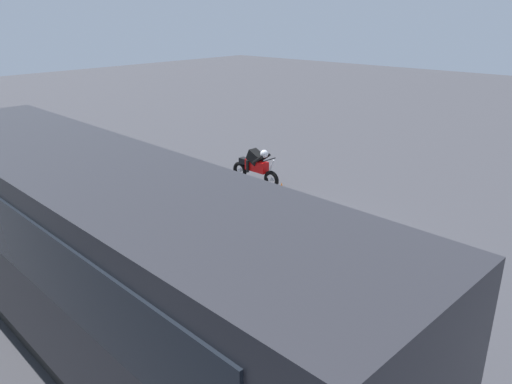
% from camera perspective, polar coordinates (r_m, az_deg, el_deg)
% --- Properties ---
extents(ground_plane, '(80.00, 80.00, 0.00)m').
position_cam_1_polar(ground_plane, '(12.40, 4.38, -5.70)').
color(ground_plane, '#38383D').
extents(tour_bus, '(11.36, 3.15, 3.25)m').
position_cam_1_polar(tour_bus, '(8.49, -17.46, -7.02)').
color(tour_bus, '#26262B').
rests_on(tour_bus, ground_plane).
extents(spectator_far_left, '(0.57, 0.38, 1.66)m').
position_cam_1_polar(spectator_far_left, '(9.08, 7.09, -9.12)').
color(spectator_far_left, black).
rests_on(spectator_far_left, ground_plane).
extents(spectator_left, '(0.58, 0.37, 1.68)m').
position_cam_1_polar(spectator_left, '(9.78, 0.92, -6.58)').
color(spectator_left, black).
rests_on(spectator_left, ground_plane).
extents(spectator_centre, '(0.58, 0.34, 1.78)m').
position_cam_1_polar(spectator_centre, '(10.49, -5.98, -4.34)').
color(spectator_centre, black).
rests_on(spectator_centre, ground_plane).
extents(spectator_right, '(0.58, 0.34, 1.68)m').
position_cam_1_polar(spectator_right, '(11.27, -10.04, -3.14)').
color(spectator_right, black).
rests_on(spectator_right, ground_plane).
extents(spectator_far_right, '(0.58, 0.35, 1.66)m').
position_cam_1_polar(spectator_far_right, '(12.31, -13.43, -1.41)').
color(spectator_far_right, '#473823').
rests_on(spectator_far_right, ground_plane).
extents(parked_motorcycle_silver, '(2.05, 0.58, 0.99)m').
position_cam_1_polar(parked_motorcycle_silver, '(9.54, -0.75, -10.82)').
color(parked_motorcycle_silver, black).
rests_on(parked_motorcycle_silver, ground_plane).
extents(parked_motorcycle_dark, '(2.05, 0.58, 0.99)m').
position_cam_1_polar(parked_motorcycle_dark, '(12.75, -16.91, -3.43)').
color(parked_motorcycle_dark, black).
rests_on(parked_motorcycle_dark, ground_plane).
extents(stunt_motorcycle, '(2.05, 0.58, 1.23)m').
position_cam_1_polar(stunt_motorcycle, '(16.26, -0.05, 3.03)').
color(stunt_motorcycle, black).
rests_on(stunt_motorcycle, ground_plane).
extents(traffic_cone, '(0.34, 0.34, 0.63)m').
position_cam_1_polar(traffic_cone, '(14.76, 2.96, -0.06)').
color(traffic_cone, orange).
rests_on(traffic_cone, ground_plane).
extents(bay_line_b, '(0.13, 3.53, 0.01)m').
position_cam_1_polar(bay_line_b, '(11.39, 18.70, -9.26)').
color(bay_line_b, white).
rests_on(bay_line_b, ground_plane).
extents(bay_line_c, '(0.14, 4.04, 0.01)m').
position_cam_1_polar(bay_line_c, '(12.65, 6.34, -5.22)').
color(bay_line_c, white).
rests_on(bay_line_c, ground_plane).
extents(bay_line_d, '(0.14, 4.62, 0.01)m').
position_cam_1_polar(bay_line_d, '(14.42, -3.27, -1.85)').
color(bay_line_d, white).
rests_on(bay_line_d, ground_plane).
extents(bay_line_e, '(0.14, 4.44, 0.01)m').
position_cam_1_polar(bay_line_e, '(16.54, -10.57, 0.75)').
color(bay_line_e, white).
rests_on(bay_line_e, ground_plane).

